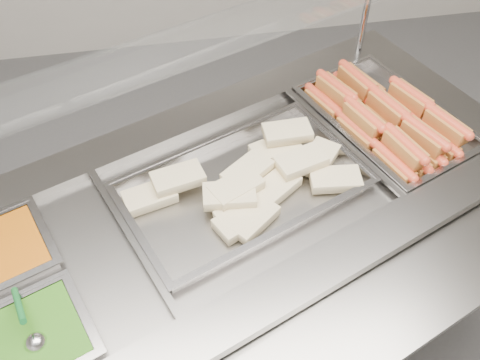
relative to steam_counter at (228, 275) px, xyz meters
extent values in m
cube|color=gray|center=(0.00, 0.00, -0.01)|extent=(1.98, 1.39, 0.88)
cube|color=gray|center=(0.13, -0.33, 0.45)|extent=(1.82, 0.84, 0.03)
cube|color=gray|center=(-0.13, 0.33, 0.45)|extent=(1.82, 0.84, 0.03)
cube|color=gray|center=(0.83, 0.33, 0.45)|extent=(0.34, 0.59, 0.03)
cube|color=black|center=(0.00, 0.00, 0.33)|extent=(1.74, 1.15, 0.02)
cube|color=gray|center=(0.41, 0.16, 0.46)|extent=(0.24, 0.55, 0.01)
cube|color=gray|center=(-0.28, -0.11, 0.46)|extent=(0.24, 0.55, 0.01)
cube|color=gray|center=(0.20, -0.49, 0.41)|extent=(1.79, 0.92, 0.02)
cylinder|color=#B9B9BD|center=(0.61, 0.60, 0.68)|extent=(0.02, 0.02, 0.45)
cube|color=silver|center=(-0.08, 0.19, 0.85)|extent=(1.67, 0.90, 0.09)
cube|color=#155F0F|center=(-0.55, -0.38, 0.42)|extent=(0.35, 0.31, 0.09)
cube|color=#A35522|center=(0.54, 0.03, 0.44)|extent=(0.10, 0.16, 0.05)
cylinder|color=red|center=(0.54, 0.03, 0.46)|extent=(0.09, 0.17, 0.03)
cube|color=#A35522|center=(0.47, 0.19, 0.44)|extent=(0.11, 0.16, 0.05)
cylinder|color=red|center=(0.47, 0.19, 0.46)|extent=(0.09, 0.17, 0.03)
cube|color=#A35522|center=(0.40, 0.36, 0.44)|extent=(0.11, 0.16, 0.05)
cylinder|color=red|center=(0.40, 0.36, 0.46)|extent=(0.10, 0.17, 0.03)
cube|color=#A35522|center=(0.60, 0.05, 0.44)|extent=(0.10, 0.16, 0.05)
cylinder|color=red|center=(0.60, 0.05, 0.46)|extent=(0.09, 0.17, 0.03)
cube|color=#A35522|center=(0.53, 0.21, 0.44)|extent=(0.11, 0.16, 0.05)
cylinder|color=red|center=(0.53, 0.21, 0.46)|extent=(0.09, 0.17, 0.03)
cube|color=#A35522|center=(0.46, 0.38, 0.44)|extent=(0.11, 0.16, 0.05)
cylinder|color=red|center=(0.46, 0.38, 0.46)|extent=(0.09, 0.17, 0.03)
cube|color=#A35522|center=(0.66, 0.07, 0.44)|extent=(0.10, 0.16, 0.05)
cylinder|color=red|center=(0.66, 0.07, 0.46)|extent=(0.09, 0.17, 0.03)
cube|color=#A35522|center=(0.59, 0.24, 0.44)|extent=(0.11, 0.16, 0.05)
cylinder|color=red|center=(0.59, 0.24, 0.46)|extent=(0.09, 0.17, 0.03)
cube|color=#A35522|center=(0.52, 0.40, 0.44)|extent=(0.11, 0.16, 0.05)
cylinder|color=red|center=(0.52, 0.40, 0.46)|extent=(0.09, 0.17, 0.03)
cube|color=#A35522|center=(0.72, 0.10, 0.44)|extent=(0.11, 0.16, 0.05)
cylinder|color=red|center=(0.72, 0.10, 0.46)|extent=(0.10, 0.17, 0.03)
cube|color=#A35522|center=(0.65, 0.26, 0.44)|extent=(0.10, 0.16, 0.05)
cylinder|color=red|center=(0.65, 0.26, 0.46)|extent=(0.09, 0.17, 0.03)
cube|color=#A35522|center=(0.58, 0.43, 0.44)|extent=(0.11, 0.16, 0.05)
cylinder|color=red|center=(0.58, 0.43, 0.46)|extent=(0.10, 0.17, 0.03)
cube|color=#A35522|center=(0.57, 0.05, 0.49)|extent=(0.10, 0.16, 0.05)
cylinder|color=red|center=(0.57, 0.05, 0.52)|extent=(0.08, 0.17, 0.03)
cube|color=#A35522|center=(0.49, 0.20, 0.49)|extent=(0.11, 0.16, 0.05)
cylinder|color=red|center=(0.49, 0.20, 0.52)|extent=(0.09, 0.17, 0.03)
cube|color=#A35522|center=(0.44, 0.36, 0.49)|extent=(0.11, 0.16, 0.05)
cylinder|color=red|center=(0.44, 0.36, 0.52)|extent=(0.10, 0.17, 0.03)
cube|color=#A35522|center=(0.65, 0.09, 0.49)|extent=(0.11, 0.16, 0.05)
cylinder|color=red|center=(0.65, 0.09, 0.52)|extent=(0.10, 0.17, 0.03)
cube|color=#A35522|center=(0.59, 0.24, 0.49)|extent=(0.11, 0.16, 0.05)
cylinder|color=red|center=(0.59, 0.24, 0.52)|extent=(0.09, 0.17, 0.03)
cube|color=#A35522|center=(0.53, 0.40, 0.49)|extent=(0.10, 0.16, 0.05)
cylinder|color=red|center=(0.53, 0.40, 0.52)|extent=(0.09, 0.17, 0.03)
cube|color=#A35522|center=(0.74, 0.12, 0.49)|extent=(0.11, 0.16, 0.05)
cylinder|color=red|center=(0.74, 0.12, 0.52)|extent=(0.10, 0.17, 0.03)
cube|color=#A35522|center=(0.68, 0.28, 0.49)|extent=(0.11, 0.16, 0.05)
cylinder|color=red|center=(0.68, 0.28, 0.52)|extent=(0.10, 0.17, 0.03)
cube|color=beige|center=(0.06, -0.11, 0.45)|extent=(0.17, 0.16, 0.03)
cube|color=beige|center=(0.04, -0.09, 0.45)|extent=(0.17, 0.14, 0.03)
cube|color=beige|center=(-0.22, 0.03, 0.45)|extent=(0.17, 0.12, 0.03)
cube|color=beige|center=(0.31, 0.09, 0.45)|extent=(0.16, 0.17, 0.03)
cube|color=beige|center=(0.15, 0.00, 0.45)|extent=(0.17, 0.16, 0.03)
cube|color=beige|center=(0.19, 0.16, 0.45)|extent=(0.17, 0.13, 0.03)
cube|color=beige|center=(0.03, -0.11, 0.45)|extent=(0.18, 0.15, 0.03)
cube|color=beige|center=(0.34, -0.01, 0.45)|extent=(0.16, 0.10, 0.03)
cube|color=beige|center=(0.23, 0.19, 0.48)|extent=(0.15, 0.09, 0.03)
cube|color=beige|center=(-0.13, 0.06, 0.48)|extent=(0.17, 0.12, 0.03)
cube|color=beige|center=(0.08, 0.05, 0.48)|extent=(0.17, 0.16, 0.03)
cube|color=beige|center=(0.03, -0.01, 0.49)|extent=(0.18, 0.15, 0.03)
cube|color=beige|center=(0.01, -0.04, 0.48)|extent=(0.16, 0.10, 0.03)
cube|color=beige|center=(0.24, 0.06, 0.49)|extent=(0.17, 0.13, 0.03)
sphere|color=silver|center=(-0.52, -0.39, 0.46)|extent=(0.06, 0.06, 0.06)
cylinder|color=#136B2C|center=(-0.55, -0.31, 0.52)|extent=(0.07, 0.15, 0.09)
camera|label=1|loc=(-0.14, -1.02, 1.66)|focal=40.00mm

